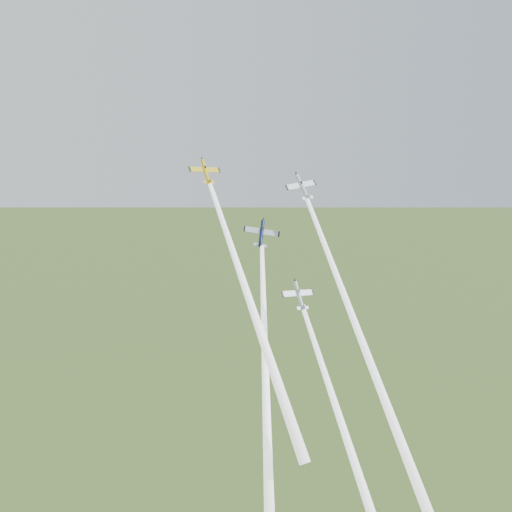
# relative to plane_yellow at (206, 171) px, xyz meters

# --- Properties ---
(plane_yellow) EXTENTS (8.30, 7.12, 7.36)m
(plane_yellow) POSITION_rel_plane_yellow_xyz_m (0.00, 0.00, 0.00)
(plane_yellow) COLOR yellow
(smoke_trail_yellow) EXTENTS (11.30, 35.43, 50.40)m
(smoke_trail_yellow) POSITION_rel_plane_yellow_xyz_m (4.80, -18.32, -27.19)
(smoke_trail_yellow) COLOR white
(plane_navy) EXTENTS (10.30, 7.49, 8.65)m
(plane_navy) POSITION_rel_plane_yellow_xyz_m (12.24, -1.54, -13.91)
(plane_navy) COLOR #0E163E
(smoke_trail_navy) EXTENTS (13.30, 37.98, 54.60)m
(smoke_trail_navy) POSITION_rel_plane_yellow_xyz_m (6.39, -21.08, -43.19)
(smoke_trail_navy) COLOR white
(plane_silver_right) EXTENTS (9.64, 7.16, 8.02)m
(plane_silver_right) POSITION_rel_plane_yellow_xyz_m (20.84, -4.15, -3.55)
(plane_silver_right) COLOR silver
(smoke_trail_silver_right) EXTENTS (13.14, 44.27, 63.38)m
(smoke_trail_silver_right) POSITION_rel_plane_yellow_xyz_m (26.55, -26.91, -37.23)
(smoke_trail_silver_right) COLOR white
(plane_silver_low) EXTENTS (8.19, 6.79, 7.47)m
(plane_silver_low) POSITION_rel_plane_yellow_xyz_m (14.56, -17.96, -24.32)
(plane_silver_low) COLOR #B4BCC3
(smoke_trail_silver_low) EXTENTS (9.38, 37.68, 53.12)m
(smoke_trail_silver_low) POSITION_rel_plane_yellow_xyz_m (18.33, -37.48, -52.87)
(smoke_trail_silver_low) COLOR white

